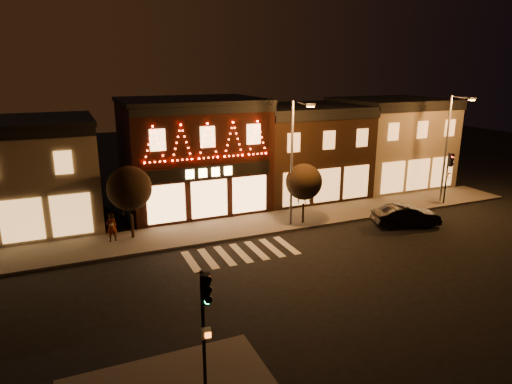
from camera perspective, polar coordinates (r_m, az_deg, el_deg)
ground at (r=23.16m, az=1.74°, el=-11.34°), size 120.00×120.00×0.00m
sidewalk_far at (r=30.62m, az=-1.17°, el=-4.31°), size 44.00×4.00×0.15m
building_pulp at (r=34.42m, az=-8.07°, el=4.83°), size 10.20×8.34×8.30m
building_right_a at (r=38.05m, az=5.92°, el=5.30°), size 9.20×8.28×7.50m
building_right_b at (r=43.08m, az=16.52°, el=6.14°), size 9.20×8.28×7.80m
traffic_signal_near at (r=14.47m, az=-6.53°, el=-14.67°), size 0.35×0.46×4.34m
traffic_signal_far at (r=37.61m, az=23.29°, el=2.84°), size 0.32×0.45×4.03m
streetlamp_mid at (r=29.44m, az=4.88°, el=4.80°), size 0.71×1.90×8.29m
streetlamp_right at (r=37.91m, az=23.37°, el=6.00°), size 0.61×1.91×8.30m
tree_left at (r=28.49m, az=-15.79°, el=0.45°), size 2.73×2.73×4.56m
tree_right at (r=30.41m, az=6.10°, el=1.28°), size 2.46×2.46×4.11m
dark_sedan at (r=32.20m, az=18.50°, el=-2.88°), size 4.75×2.68×1.48m
pedestrian at (r=28.85m, az=-17.87°, el=-4.24°), size 0.79×0.65×1.86m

